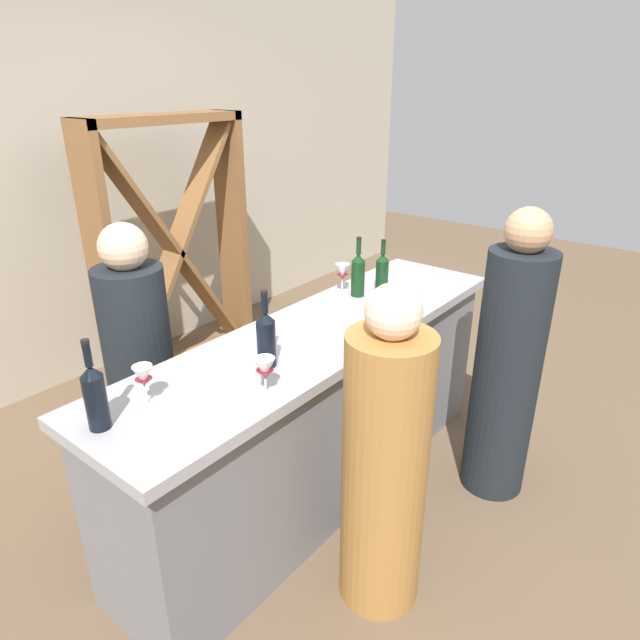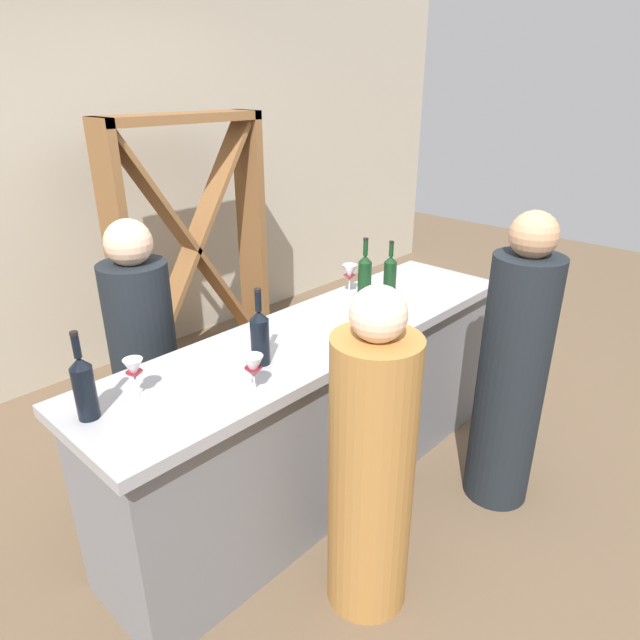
{
  "view_description": "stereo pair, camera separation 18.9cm",
  "coord_description": "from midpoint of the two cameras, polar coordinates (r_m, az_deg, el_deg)",
  "views": [
    {
      "loc": [
        -1.88,
        -1.51,
        2.03
      ],
      "look_at": [
        0.0,
        0.0,
        0.98
      ],
      "focal_mm": 31.13,
      "sensor_mm": 36.0,
      "label": 1
    },
    {
      "loc": [
        -1.76,
        -1.65,
        2.03
      ],
      "look_at": [
        0.0,
        0.0,
        0.98
      ],
      "focal_mm": 31.13,
      "sensor_mm": 36.0,
      "label": 2
    }
  ],
  "objects": [
    {
      "name": "wine_rack",
      "position": [
        4.09,
        -16.04,
        6.75
      ],
      "size": [
        1.17,
        0.28,
        1.83
      ],
      "color": "brown",
      "rests_on": "ground"
    },
    {
      "name": "wine_bottle_second_right_dark_green",
      "position": [
        3.12,
        4.68,
        4.97
      ],
      "size": [
        0.07,
        0.07,
        0.29
      ],
      "color": "black",
      "rests_on": "bar_counter"
    },
    {
      "name": "wine_glass_near_center",
      "position": [
        2.14,
        -20.14,
        -5.67
      ],
      "size": [
        0.07,
        0.07,
        0.16
      ],
      "color": "white",
      "rests_on": "bar_counter"
    },
    {
      "name": "back_wall",
      "position": [
        4.24,
        -25.98,
        12.71
      ],
      "size": [
        8.0,
        0.1,
        2.8
      ],
      "primitive_type": "cube",
      "color": "#B2A893",
      "rests_on": "ground"
    },
    {
      "name": "person_center_guest",
      "position": [
        2.9,
        16.93,
        -4.81
      ],
      "size": [
        0.39,
        0.39,
        1.51
      ],
      "rotation": [
        0.0,
        0.0,
        1.36
      ],
      "color": "black",
      "rests_on": "ground"
    },
    {
      "name": "wine_bottle_center_dark_green",
      "position": [
        3.03,
        2.14,
        4.75
      ],
      "size": [
        0.07,
        0.07,
        0.33
      ],
      "color": "black",
      "rests_on": "bar_counter"
    },
    {
      "name": "wine_bottle_leftmost_near_black",
      "position": [
        2.06,
        -24.63,
        -7.11
      ],
      "size": [
        0.08,
        0.08,
        0.33
      ],
      "color": "black",
      "rests_on": "bar_counter"
    },
    {
      "name": "person_right_guest",
      "position": [
        2.92,
        -19.61,
        -5.59
      ],
      "size": [
        0.36,
        0.36,
        1.45
      ],
      "rotation": [
        0.0,
        0.0,
        -1.47
      ],
      "color": "black",
      "rests_on": "ground"
    },
    {
      "name": "ground_plane",
      "position": [
        3.15,
        -1.8,
        -16.58
      ],
      "size": [
        12.0,
        12.0,
        0.0
      ],
      "primitive_type": "plane",
      "color": "brown"
    },
    {
      "name": "person_left_guest",
      "position": [
        2.23,
        4.17,
        -14.93
      ],
      "size": [
        0.43,
        0.43,
        1.4
      ],
      "rotation": [
        0.0,
        0.0,
        1.24
      ],
      "color": "#9E6B33",
      "rests_on": "ground"
    },
    {
      "name": "wine_glass_near_left",
      "position": [
        2.1,
        -8.27,
        -5.2
      ],
      "size": [
        0.08,
        0.08,
        0.15
      ],
      "color": "white",
      "rests_on": "bar_counter"
    },
    {
      "name": "wine_glass_near_right",
      "position": [
        3.08,
        0.56,
        4.84
      ],
      "size": [
        0.08,
        0.08,
        0.16
      ],
      "color": "white",
      "rests_on": "bar_counter"
    },
    {
      "name": "bar_counter",
      "position": [
        2.87,
        -1.91,
        -9.41
      ],
      "size": [
        2.43,
        0.63,
        0.93
      ],
      "color": "slate",
      "rests_on": "ground"
    },
    {
      "name": "wine_bottle_second_left_near_black",
      "position": [
        2.29,
        -7.93,
        -1.84
      ],
      "size": [
        0.08,
        0.08,
        0.33
      ],
      "color": "black",
      "rests_on": "bar_counter"
    }
  ]
}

